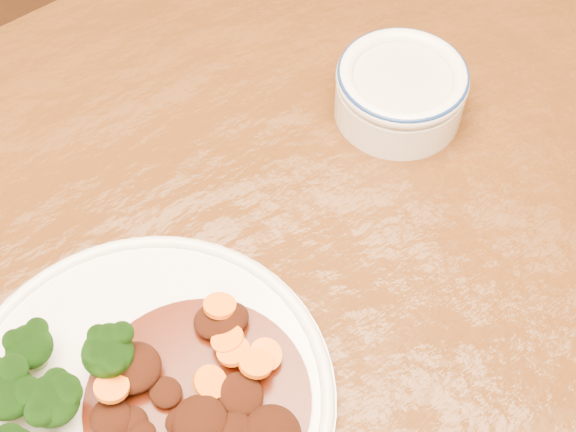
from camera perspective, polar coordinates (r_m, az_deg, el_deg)
dining_table at (r=0.76m, az=-3.35°, el=-9.88°), size 1.52×0.93×0.75m
dinner_plate at (r=0.65m, az=-10.27°, el=-12.77°), size 0.30×0.30×0.02m
broccoli_florets at (r=0.63m, az=-17.19°, el=-12.14°), size 0.14×0.11×0.05m
mince_stew at (r=0.63m, az=-6.61°, el=-13.31°), size 0.18×0.18×0.03m
dip_bowl at (r=0.80m, az=8.01°, el=8.89°), size 0.13×0.13×0.06m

